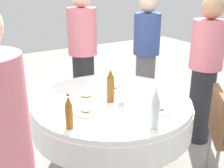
{
  "coord_description": "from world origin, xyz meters",
  "views": [
    {
      "loc": [
        -1.93,
        1.17,
        1.72
      ],
      "look_at": [
        0.0,
        0.0,
        0.88
      ],
      "focal_mm": 44.69,
      "sensor_mm": 36.0,
      "label": 1
    }
  ],
  "objects_px": {
    "wine_glass_east": "(123,89)",
    "person_right": "(146,53)",
    "plate_near": "(113,88)",
    "person_inner": "(83,56)",
    "person_east": "(205,70)",
    "bottle_amber_front": "(111,86)",
    "dining_table": "(112,114)",
    "bottle_clear_right": "(155,110)",
    "plate_left": "(86,96)",
    "wine_glass_outer": "(122,93)",
    "bottle_amber_inner": "(69,113)",
    "plate_west": "(86,111)",
    "plate_mid": "(158,109)"
  },
  "relations": [
    {
      "from": "person_right",
      "to": "person_east",
      "type": "distance_m",
      "value": 0.93
    },
    {
      "from": "plate_left",
      "to": "plate_near",
      "type": "relative_size",
      "value": 1.17
    },
    {
      "from": "wine_glass_outer",
      "to": "wine_glass_east",
      "type": "bearing_deg",
      "value": -36.0
    },
    {
      "from": "bottle_amber_front",
      "to": "plate_near",
      "type": "relative_size",
      "value": 1.33
    },
    {
      "from": "plate_near",
      "to": "plate_west",
      "type": "height_order",
      "value": "same"
    },
    {
      "from": "bottle_clear_right",
      "to": "person_east",
      "type": "xyz_separation_m",
      "value": [
        0.55,
        -1.13,
        -0.05
      ]
    },
    {
      "from": "wine_glass_outer",
      "to": "plate_near",
      "type": "bearing_deg",
      "value": -19.37
    },
    {
      "from": "person_east",
      "to": "bottle_amber_front",
      "type": "bearing_deg",
      "value": -88.38
    },
    {
      "from": "bottle_clear_right",
      "to": "wine_glass_outer",
      "type": "distance_m",
      "value": 0.44
    },
    {
      "from": "dining_table",
      "to": "bottle_clear_right",
      "type": "xyz_separation_m",
      "value": [
        -0.59,
        0.01,
        0.29
      ]
    },
    {
      "from": "person_right",
      "to": "plate_west",
      "type": "bearing_deg",
      "value": -93.63
    },
    {
      "from": "bottle_clear_right",
      "to": "person_east",
      "type": "height_order",
      "value": "person_east"
    },
    {
      "from": "plate_mid",
      "to": "person_right",
      "type": "bearing_deg",
      "value": -34.12
    },
    {
      "from": "bottle_clear_right",
      "to": "plate_west",
      "type": "bearing_deg",
      "value": 33.51
    },
    {
      "from": "wine_glass_east",
      "to": "plate_left",
      "type": "bearing_deg",
      "value": 48.32
    },
    {
      "from": "person_east",
      "to": "person_right",
      "type": "bearing_deg",
      "value": -174.5
    },
    {
      "from": "dining_table",
      "to": "bottle_amber_inner",
      "type": "xyz_separation_m",
      "value": [
        -0.28,
        0.52,
        0.27
      ]
    },
    {
      "from": "wine_glass_east",
      "to": "person_right",
      "type": "relative_size",
      "value": 0.09
    },
    {
      "from": "bottle_amber_inner",
      "to": "person_inner",
      "type": "xyz_separation_m",
      "value": [
        1.29,
        -0.73,
        0.02
      ]
    },
    {
      "from": "wine_glass_east",
      "to": "plate_mid",
      "type": "distance_m",
      "value": 0.36
    },
    {
      "from": "person_right",
      "to": "wine_glass_outer",
      "type": "bearing_deg",
      "value": -85.34
    },
    {
      "from": "bottle_amber_front",
      "to": "wine_glass_east",
      "type": "height_order",
      "value": "bottle_amber_front"
    },
    {
      "from": "wine_glass_east",
      "to": "person_right",
      "type": "distance_m",
      "value": 1.38
    },
    {
      "from": "plate_near",
      "to": "person_east",
      "type": "distance_m",
      "value": 1.03
    },
    {
      "from": "bottle_clear_right",
      "to": "plate_near",
      "type": "xyz_separation_m",
      "value": [
        0.79,
        -0.14,
        -0.13
      ]
    },
    {
      "from": "dining_table",
      "to": "bottle_amber_inner",
      "type": "relative_size",
      "value": 5.49
    },
    {
      "from": "dining_table",
      "to": "plate_left",
      "type": "xyz_separation_m",
      "value": [
        0.15,
        0.18,
        0.16
      ]
    },
    {
      "from": "plate_near",
      "to": "person_inner",
      "type": "relative_size",
      "value": 0.13
    },
    {
      "from": "person_right",
      "to": "person_east",
      "type": "relative_size",
      "value": 0.99
    },
    {
      "from": "plate_left",
      "to": "person_right",
      "type": "relative_size",
      "value": 0.16
    },
    {
      "from": "dining_table",
      "to": "bottle_amber_front",
      "type": "bearing_deg",
      "value": 132.95
    },
    {
      "from": "dining_table",
      "to": "person_inner",
      "type": "distance_m",
      "value": 1.07
    },
    {
      "from": "plate_west",
      "to": "wine_glass_east",
      "type": "bearing_deg",
      "value": -81.45
    },
    {
      "from": "plate_left",
      "to": "bottle_clear_right",
      "type": "bearing_deg",
      "value": -167.24
    },
    {
      "from": "wine_glass_east",
      "to": "plate_left",
      "type": "relative_size",
      "value": 0.57
    },
    {
      "from": "dining_table",
      "to": "bottle_clear_right",
      "type": "distance_m",
      "value": 0.66
    },
    {
      "from": "bottle_amber_front",
      "to": "wine_glass_east",
      "type": "xyz_separation_m",
      "value": [
        -0.03,
        -0.1,
        -0.04
      ]
    },
    {
      "from": "wine_glass_east",
      "to": "plate_near",
      "type": "relative_size",
      "value": 0.66
    },
    {
      "from": "dining_table",
      "to": "wine_glass_east",
      "type": "bearing_deg",
      "value": -133.36
    },
    {
      "from": "wine_glass_east",
      "to": "plate_west",
      "type": "relative_size",
      "value": 0.72
    },
    {
      "from": "plate_west",
      "to": "person_right",
      "type": "relative_size",
      "value": 0.13
    },
    {
      "from": "bottle_clear_right",
      "to": "plate_mid",
      "type": "bearing_deg",
      "value": -46.01
    },
    {
      "from": "bottle_amber_inner",
      "to": "person_right",
      "type": "height_order",
      "value": "person_right"
    },
    {
      "from": "dining_table",
      "to": "wine_glass_east",
      "type": "relative_size",
      "value": 9.67
    },
    {
      "from": "bottle_amber_inner",
      "to": "person_inner",
      "type": "bearing_deg",
      "value": -29.5
    },
    {
      "from": "wine_glass_east",
      "to": "wine_glass_outer",
      "type": "xyz_separation_m",
      "value": [
        -0.09,
        0.06,
        0.01
      ]
    },
    {
      "from": "bottle_amber_front",
      "to": "bottle_clear_right",
      "type": "xyz_separation_m",
      "value": [
        -0.56,
        -0.03,
        0.0
      ]
    },
    {
      "from": "plate_near",
      "to": "person_east",
      "type": "xyz_separation_m",
      "value": [
        -0.24,
        -0.99,
        0.08
      ]
    },
    {
      "from": "dining_table",
      "to": "bottle_amber_inner",
      "type": "height_order",
      "value": "bottle_amber_inner"
    },
    {
      "from": "person_inner",
      "to": "person_east",
      "type": "relative_size",
      "value": 1.05
    }
  ]
}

